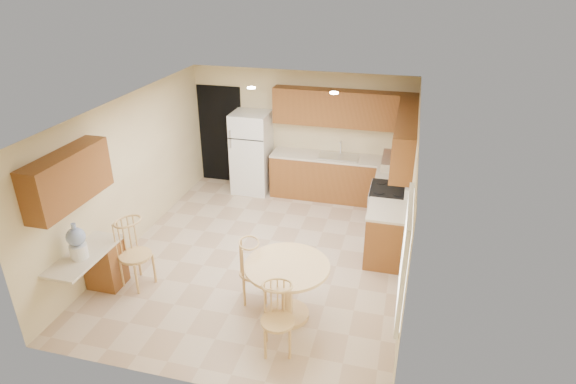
% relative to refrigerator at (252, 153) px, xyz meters
% --- Properties ---
extents(floor, '(5.50, 5.50, 0.00)m').
position_rel_refrigerator_xyz_m(floor, '(0.95, -2.40, -0.84)').
color(floor, '#C1A88C').
rests_on(floor, ground).
extents(ceiling, '(4.50, 5.50, 0.02)m').
position_rel_refrigerator_xyz_m(ceiling, '(0.95, -2.40, 1.66)').
color(ceiling, white).
rests_on(ceiling, wall_back).
extents(wall_back, '(4.50, 0.02, 2.50)m').
position_rel_refrigerator_xyz_m(wall_back, '(0.95, 0.35, 0.41)').
color(wall_back, beige).
rests_on(wall_back, floor).
extents(wall_front, '(4.50, 0.02, 2.50)m').
position_rel_refrigerator_xyz_m(wall_front, '(0.95, -5.15, 0.41)').
color(wall_front, beige).
rests_on(wall_front, floor).
extents(wall_left, '(0.02, 5.50, 2.50)m').
position_rel_refrigerator_xyz_m(wall_left, '(-1.30, -2.40, 0.41)').
color(wall_left, beige).
rests_on(wall_left, floor).
extents(wall_right, '(0.02, 5.50, 2.50)m').
position_rel_refrigerator_xyz_m(wall_right, '(3.20, -2.40, 0.41)').
color(wall_right, beige).
rests_on(wall_right, floor).
extents(doorway, '(0.90, 0.02, 2.10)m').
position_rel_refrigerator_xyz_m(doorway, '(-0.80, 0.34, 0.21)').
color(doorway, black).
rests_on(doorway, floor).
extents(base_cab_back, '(2.75, 0.60, 0.87)m').
position_rel_refrigerator_xyz_m(base_cab_back, '(1.83, 0.05, -0.41)').
color(base_cab_back, brown).
rests_on(base_cab_back, floor).
extents(counter_back, '(2.75, 0.63, 0.04)m').
position_rel_refrigerator_xyz_m(counter_back, '(1.83, 0.05, 0.05)').
color(counter_back, beige).
rests_on(counter_back, base_cab_back).
extents(base_cab_right_a, '(0.60, 0.59, 0.87)m').
position_rel_refrigerator_xyz_m(base_cab_right_a, '(2.90, -0.54, -0.41)').
color(base_cab_right_a, brown).
rests_on(base_cab_right_a, floor).
extents(counter_right_a, '(0.63, 0.59, 0.04)m').
position_rel_refrigerator_xyz_m(counter_right_a, '(2.90, -0.54, 0.05)').
color(counter_right_a, beige).
rests_on(counter_right_a, base_cab_right_a).
extents(base_cab_right_b, '(0.60, 0.80, 0.87)m').
position_rel_refrigerator_xyz_m(base_cab_right_b, '(2.90, -2.00, -0.41)').
color(base_cab_right_b, brown).
rests_on(base_cab_right_b, floor).
extents(counter_right_b, '(0.63, 0.80, 0.04)m').
position_rel_refrigerator_xyz_m(counter_right_b, '(2.90, -2.00, 0.05)').
color(counter_right_b, beige).
rests_on(counter_right_b, base_cab_right_b).
extents(upper_cab_back, '(2.75, 0.33, 0.70)m').
position_rel_refrigerator_xyz_m(upper_cab_back, '(1.83, 0.19, 1.01)').
color(upper_cab_back, brown).
rests_on(upper_cab_back, wall_back).
extents(upper_cab_right, '(0.33, 2.42, 0.70)m').
position_rel_refrigerator_xyz_m(upper_cab_right, '(3.04, -1.19, 1.01)').
color(upper_cab_right, brown).
rests_on(upper_cab_right, wall_right).
extents(upper_cab_left, '(0.33, 1.40, 0.70)m').
position_rel_refrigerator_xyz_m(upper_cab_left, '(-1.13, -4.00, 1.01)').
color(upper_cab_left, brown).
rests_on(upper_cab_left, wall_left).
extents(sink, '(0.78, 0.44, 0.01)m').
position_rel_refrigerator_xyz_m(sink, '(1.80, 0.05, 0.07)').
color(sink, silver).
rests_on(sink, counter_back).
extents(range_hood, '(0.50, 0.76, 0.14)m').
position_rel_refrigerator_xyz_m(range_hood, '(2.95, -1.22, 0.58)').
color(range_hood, silver).
rests_on(range_hood, upper_cab_right).
extents(desk_pedestal, '(0.48, 0.42, 0.72)m').
position_rel_refrigerator_xyz_m(desk_pedestal, '(-1.05, -3.72, -0.48)').
color(desk_pedestal, brown).
rests_on(desk_pedestal, floor).
extents(desk_top, '(0.50, 1.20, 0.04)m').
position_rel_refrigerator_xyz_m(desk_top, '(-1.05, -4.10, -0.09)').
color(desk_top, beige).
rests_on(desk_top, desk_pedestal).
extents(window, '(0.06, 1.12, 1.30)m').
position_rel_refrigerator_xyz_m(window, '(3.18, -4.25, 0.66)').
color(window, white).
rests_on(window, wall_right).
extents(can_light_a, '(0.14, 0.14, 0.02)m').
position_rel_refrigerator_xyz_m(can_light_a, '(0.45, -1.20, 1.64)').
color(can_light_a, white).
rests_on(can_light_a, ceiling).
extents(can_light_b, '(0.14, 0.14, 0.02)m').
position_rel_refrigerator_xyz_m(can_light_b, '(1.85, -1.20, 1.64)').
color(can_light_b, white).
rests_on(can_light_b, ceiling).
extents(refrigerator, '(0.74, 0.72, 1.68)m').
position_rel_refrigerator_xyz_m(refrigerator, '(0.00, 0.00, 0.00)').
color(refrigerator, white).
rests_on(refrigerator, floor).
extents(stove, '(0.65, 0.76, 1.09)m').
position_rel_refrigerator_xyz_m(stove, '(2.88, -1.22, -0.37)').
color(stove, white).
rests_on(stove, floor).
extents(dining_table, '(1.12, 1.12, 0.83)m').
position_rel_refrigerator_xyz_m(dining_table, '(1.73, -3.74, -0.30)').
color(dining_table, tan).
rests_on(dining_table, floor).
extents(chair_table_a, '(0.41, 0.53, 0.94)m').
position_rel_refrigerator_xyz_m(chair_table_a, '(1.18, -3.58, -0.27)').
color(chair_table_a, tan).
rests_on(chair_table_a, floor).
extents(chair_table_b, '(0.42, 0.44, 0.94)m').
position_rel_refrigerator_xyz_m(chair_table_b, '(1.78, -4.48, -0.27)').
color(chair_table_b, tan).
rests_on(chair_table_b, floor).
extents(chair_desk, '(0.47, 0.60, 1.06)m').
position_rel_refrigerator_xyz_m(chair_desk, '(-0.60, -3.70, -0.20)').
color(chair_desk, tan).
rests_on(chair_desk, floor).
extents(water_crock, '(0.25, 0.25, 0.52)m').
position_rel_refrigerator_xyz_m(water_crock, '(-1.05, -4.18, 0.16)').
color(water_crock, white).
rests_on(water_crock, desk_top).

